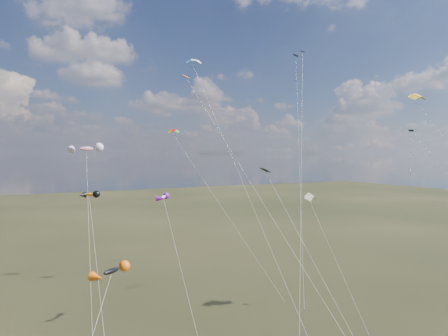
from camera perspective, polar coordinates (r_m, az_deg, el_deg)
name	(u,v)px	position (r m, az deg, el deg)	size (l,w,h in m)	color
diamond_black_high	(296,83)	(74.07, 10.28, 11.93)	(12.69, 18.30, 38.92)	black
diamond_navy_tall	(302,83)	(60.32, 11.14, 11.81)	(16.51, 20.18, 36.36)	#121155
diamond_black_mid	(290,217)	(40.49, 9.45, -6.98)	(5.46, 11.82, 19.35)	black
diamond_navy_right	(419,162)	(56.79, 26.05, 0.79)	(2.89, 21.24, 23.95)	#0C1F53
diamond_orange_center	(234,156)	(42.36, 1.50, 1.79)	(8.42, 24.71, 30.29)	orange
parafoil_yellow	(418,96)	(57.97, 26.03, 9.21)	(2.73, 22.26, 29.04)	yellow
parafoil_blue_white	(194,61)	(66.14, -4.28, 14.94)	(2.75, 29.78, 36.45)	#2274BB
parafoil_striped	(311,196)	(54.66, 12.32, -3.86)	(2.83, 13.21, 15.92)	yellow
parafoil_tricolor	(175,132)	(64.47, -7.06, 5.14)	(11.58, 16.80, 25.06)	#F2BE06
novelty_black_orange	(111,271)	(35.33, -15.81, -14.03)	(7.60, 9.03, 11.61)	black
novelty_orange_black	(89,195)	(54.02, -18.69, -3.69)	(2.45, 13.26, 16.11)	orange
novelty_white_purple	(164,198)	(49.09, -8.62, -4.19)	(2.04, 13.67, 16.00)	silver
novelty_redwhite_stripe	(86,149)	(55.61, -19.08, 2.59)	(4.00, 15.95, 22.22)	red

